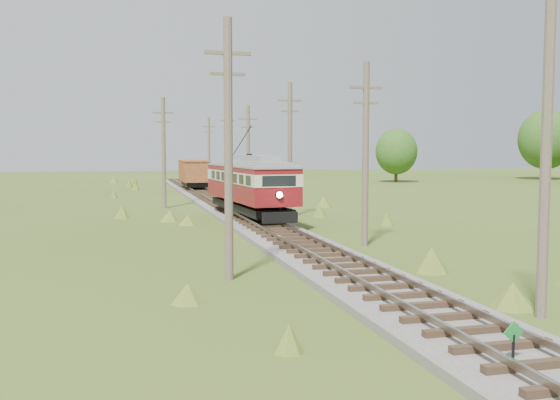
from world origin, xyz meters
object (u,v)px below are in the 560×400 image
object	(u,v)px
streetcar	(249,181)
gondola	(194,172)
switch_marker	(513,343)
gravel_pile	(247,192)

from	to	relation	value
streetcar	gondola	xyz separation A→B (m)	(-0.00, 29.99, -0.46)
switch_marker	gravel_pile	size ratio (longest dim) A/B	0.34
streetcar	gravel_pile	distance (m)	20.96
switch_marker	gravel_pile	distance (m)	48.11
switch_marker	gondola	bearing A→B (deg)	89.80
streetcar	gravel_pile	bearing A→B (deg)	74.94
switch_marker	gondola	xyz separation A→B (m)	(0.20, 57.43, 1.47)
switch_marker	streetcar	distance (m)	27.51
gondola	gravel_pile	world-z (taller)	gondola
switch_marker	gondola	distance (m)	57.45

